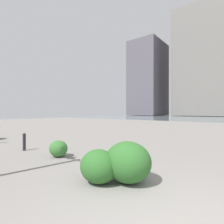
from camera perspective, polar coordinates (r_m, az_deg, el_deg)
name	(u,v)px	position (r m, az deg, el deg)	size (l,w,h in m)	color
building_annex	(200,64)	(74.70, 26.61, 13.80)	(16.68, 14.64, 38.25)	gray
building_highrise	(148,79)	(77.33, 11.61, 10.28)	(12.02, 15.61, 30.11)	#5B5660
bollard_near	(24,141)	(8.08, -26.46, -8.46)	(0.13, 0.13, 0.71)	#232328
shrub_low	(128,162)	(4.13, 5.12, -15.72)	(1.07, 0.97, 0.91)	#2D6628
shrub_round	(58,149)	(6.57, -16.89, -11.25)	(0.67, 0.60, 0.57)	#387533
shrub_wide	(99,166)	(4.12, -4.31, -17.03)	(0.87, 0.78, 0.74)	#2D6628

